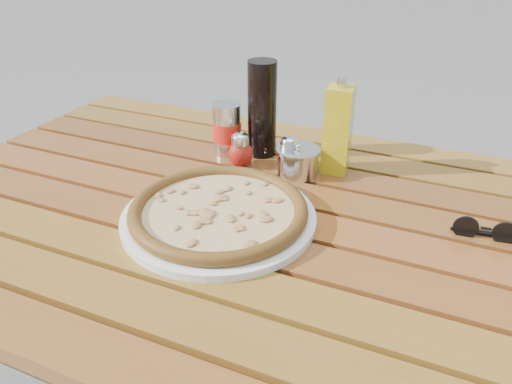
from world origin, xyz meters
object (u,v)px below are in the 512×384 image
at_px(pizza, 219,210).
at_px(pepper_shaker, 241,150).
at_px(soda_can, 227,129).
at_px(dark_bottle, 262,109).
at_px(oregano_shaker, 289,154).
at_px(table, 252,243).
at_px(plate, 219,217).
at_px(parmesan_tin, 298,161).
at_px(olive_oil_cruet, 338,130).
at_px(sunglasses, 485,231).

relative_size(pizza, pepper_shaker, 5.58).
bearing_deg(soda_can, dark_bottle, 19.46).
bearing_deg(oregano_shaker, dark_bottle, 147.41).
relative_size(pizza, dark_bottle, 2.08).
bearing_deg(dark_bottle, pepper_shaker, -101.79).
xyz_separation_m(table, pepper_shaker, (-0.10, 0.17, 0.11)).
relative_size(plate, soda_can, 3.00).
xyz_separation_m(oregano_shaker, parmesan_tin, (0.02, -0.01, -0.01)).
bearing_deg(table, pepper_shaker, 121.44).
height_order(olive_oil_cruet, sunglasses, olive_oil_cruet).
distance_m(oregano_shaker, olive_oil_cruet, 0.12).
bearing_deg(parmesan_tin, sunglasses, -15.09).
bearing_deg(dark_bottle, soda_can, -160.54).
bearing_deg(pizza, sunglasses, 16.72).
bearing_deg(sunglasses, dark_bottle, 155.02).
xyz_separation_m(oregano_shaker, dark_bottle, (-0.09, 0.06, 0.07)).
bearing_deg(dark_bottle, table, -71.10).
bearing_deg(pepper_shaker, dark_bottle, 78.21).
xyz_separation_m(dark_bottle, parmesan_tin, (0.11, -0.07, -0.08)).
distance_m(dark_bottle, olive_oil_cruet, 0.18).
height_order(table, oregano_shaker, oregano_shaker).
bearing_deg(sunglasses, plate, -169.44).
relative_size(olive_oil_cruet, parmesan_tin, 1.86).
xyz_separation_m(plate, pizza, (-0.00, 0.00, 0.02)).
xyz_separation_m(plate, pepper_shaker, (-0.06, 0.22, 0.03)).
bearing_deg(olive_oil_cruet, plate, -115.99).
relative_size(plate, parmesan_tin, 3.19).
height_order(pepper_shaker, soda_can, soda_can).
xyz_separation_m(table, olive_oil_cruet, (0.10, 0.23, 0.17)).
height_order(pizza, soda_can, soda_can).
distance_m(table, oregano_shaker, 0.22).
distance_m(olive_oil_cruet, parmesan_tin, 0.11).
xyz_separation_m(soda_can, olive_oil_cruet, (0.26, 0.01, 0.04)).
distance_m(soda_can, sunglasses, 0.59).
bearing_deg(sunglasses, olive_oil_cruet, 148.07).
height_order(soda_can, sunglasses, soda_can).
bearing_deg(soda_can, plate, -66.60).
relative_size(pizza, olive_oil_cruet, 2.18).
relative_size(oregano_shaker, sunglasses, 0.74).
xyz_separation_m(pizza, pepper_shaker, (-0.06, 0.22, 0.02)).
bearing_deg(dark_bottle, plate, -81.88).
height_order(pizza, dark_bottle, dark_bottle).
relative_size(parmesan_tin, sunglasses, 1.02).
xyz_separation_m(pizza, soda_can, (-0.12, 0.28, 0.04)).
distance_m(plate, dark_bottle, 0.32).
xyz_separation_m(pepper_shaker, sunglasses, (0.51, -0.09, -0.02)).
relative_size(dark_bottle, sunglasses, 2.00).
xyz_separation_m(parmesan_tin, sunglasses, (0.38, -0.10, -0.01)).
bearing_deg(pizza, pepper_shaker, 105.09).
xyz_separation_m(oregano_shaker, soda_can, (-0.17, 0.03, 0.02)).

